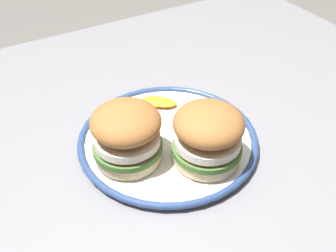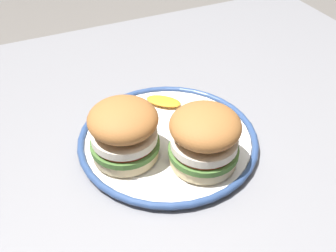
{
  "view_description": "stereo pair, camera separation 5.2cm",
  "coord_description": "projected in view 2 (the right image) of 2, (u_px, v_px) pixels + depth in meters",
  "views": [
    {
      "loc": [
        -0.23,
        -0.51,
        1.25
      ],
      "look_at": [
        0.04,
        -0.04,
        0.8
      ],
      "focal_mm": 43.06,
      "sensor_mm": 36.0,
      "label": 1
    },
    {
      "loc": [
        -0.19,
        -0.53,
        1.25
      ],
      "look_at": [
        0.04,
        -0.04,
        0.8
      ],
      "focal_mm": 43.06,
      "sensor_mm": 36.0,
      "label": 2
    }
  ],
  "objects": [
    {
      "name": "dining_table",
      "position": [
        142.0,
        172.0,
        0.8
      ],
      "size": [
        1.35,
        0.93,
        0.76
      ],
      "color": "gray",
      "rests_on": "ground"
    },
    {
      "name": "sandwich_half_left",
      "position": [
        204.0,
        137.0,
        0.63
      ],
      "size": [
        0.15,
        0.15,
        0.1
      ],
      "color": "beige",
      "rests_on": "dinner_plate"
    },
    {
      "name": "orange_peel_strip_long",
      "position": [
        164.0,
        101.0,
        0.78
      ],
      "size": [
        0.07,
        0.07,
        0.01
      ],
      "color": "orange",
      "rests_on": "dinner_plate"
    },
    {
      "name": "dinner_plate",
      "position": [
        168.0,
        139.0,
        0.72
      ],
      "size": [
        0.32,
        0.32,
        0.02
      ],
      "color": "white",
      "rests_on": "dining_table"
    },
    {
      "name": "sandwich_half_right",
      "position": [
        124.0,
        131.0,
        0.64
      ],
      "size": [
        0.16,
        0.16,
        0.1
      ],
      "color": "beige",
      "rests_on": "dinner_plate"
    },
    {
      "name": "orange_peel_curled",
      "position": [
        214.0,
        123.0,
        0.73
      ],
      "size": [
        0.08,
        0.08,
        0.01
      ],
      "color": "orange",
      "rests_on": "dinner_plate"
    }
  ]
}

